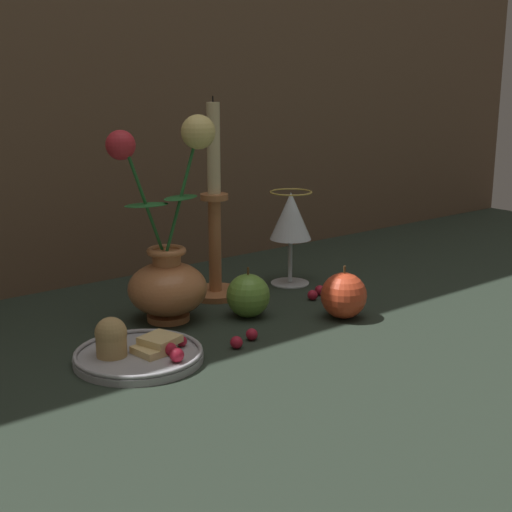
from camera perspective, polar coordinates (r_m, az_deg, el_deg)
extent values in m
plane|color=#232D23|center=(1.15, -1.43, -5.05)|extent=(2.40, 2.40, 0.00)
cylinder|color=#B77042|center=(1.15, -7.02, -4.87)|extent=(0.07, 0.07, 0.01)
ellipsoid|color=#B77042|center=(1.14, -7.09, -2.60)|extent=(0.13, 0.13, 0.09)
cylinder|color=#B77042|center=(1.12, -7.16, -0.38)|extent=(0.04, 0.04, 0.03)
torus|color=#B77042|center=(1.12, -7.18, 0.40)|extent=(0.06, 0.06, 0.01)
cylinder|color=#23662D|center=(1.09, -8.94, 4.47)|extent=(0.07, 0.02, 0.17)
ellipsoid|color=#23662D|center=(1.10, -8.76, 4.05)|extent=(0.08, 0.05, 0.00)
sphere|color=red|center=(1.07, -10.79, 8.72)|extent=(0.04, 0.04, 0.04)
cylinder|color=#23662D|center=(1.12, -5.92, 5.14)|extent=(0.07, 0.01, 0.18)
ellipsoid|color=#23662D|center=(1.12, -6.05, 4.66)|extent=(0.08, 0.06, 0.00)
sphere|color=#EFD67A|center=(1.12, -4.64, 9.86)|extent=(0.05, 0.05, 0.05)
cylinder|color=#A3A3A8|center=(1.00, -9.36, -8.02)|extent=(0.18, 0.18, 0.01)
torus|color=#A3A3A8|center=(0.99, -9.38, -7.59)|extent=(0.18, 0.18, 0.01)
cylinder|color=tan|center=(0.99, -11.49, -6.94)|extent=(0.04, 0.04, 0.03)
sphere|color=tan|center=(0.98, -11.53, -6.05)|extent=(0.04, 0.04, 0.04)
cube|color=#DBBC7A|center=(0.99, -8.23, -7.42)|extent=(0.05, 0.05, 0.01)
cube|color=#DBBC7A|center=(1.00, -7.69, -6.64)|extent=(0.06, 0.06, 0.01)
sphere|color=#AD192D|center=(0.96, -6.36, -7.88)|extent=(0.02, 0.02, 0.02)
sphere|color=#AD192D|center=(0.98, -6.86, -7.41)|extent=(0.02, 0.02, 0.02)
sphere|color=#AD192D|center=(1.01, -5.95, -6.80)|extent=(0.01, 0.01, 0.01)
cylinder|color=silver|center=(1.34, 2.73, -2.12)|extent=(0.07, 0.07, 0.00)
cylinder|color=silver|center=(1.33, 2.75, -0.34)|extent=(0.01, 0.01, 0.08)
cone|color=silver|center=(1.31, 2.80, 3.24)|extent=(0.08, 0.08, 0.09)
cone|color=gold|center=(1.32, 2.79, 2.68)|extent=(0.07, 0.07, 0.06)
torus|color=gold|center=(1.31, 2.82, 5.13)|extent=(0.08, 0.08, 0.00)
cylinder|color=#B77042|center=(1.27, -3.25, -2.97)|extent=(0.10, 0.10, 0.01)
cylinder|color=#B77042|center=(1.25, -3.31, 0.83)|extent=(0.02, 0.02, 0.16)
cylinder|color=#B77042|center=(1.23, -3.36, 4.75)|extent=(0.05, 0.05, 0.01)
cylinder|color=beige|center=(1.22, -3.42, 8.56)|extent=(0.02, 0.02, 0.15)
cylinder|color=black|center=(1.21, -3.48, 12.42)|extent=(0.00, 0.00, 0.01)
sphere|color=#669938|center=(1.15, -0.50, -3.23)|extent=(0.07, 0.07, 0.07)
cylinder|color=#4C3319|center=(1.13, -0.50, -1.24)|extent=(0.00, 0.00, 0.01)
sphere|color=#D14223|center=(1.15, 7.03, -3.16)|extent=(0.07, 0.07, 0.07)
cylinder|color=#4C3319|center=(1.14, 7.10, -1.08)|extent=(0.00, 0.00, 0.01)
sphere|color=#AD192D|center=(1.03, -1.58, -6.92)|extent=(0.02, 0.02, 0.02)
sphere|color=#AD192D|center=(1.06, -0.34, -6.28)|extent=(0.02, 0.02, 0.02)
sphere|color=#AD192D|center=(1.25, 4.52, -3.13)|extent=(0.02, 0.02, 0.02)
sphere|color=#AD192D|center=(1.28, 5.12, -2.74)|extent=(0.02, 0.02, 0.02)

